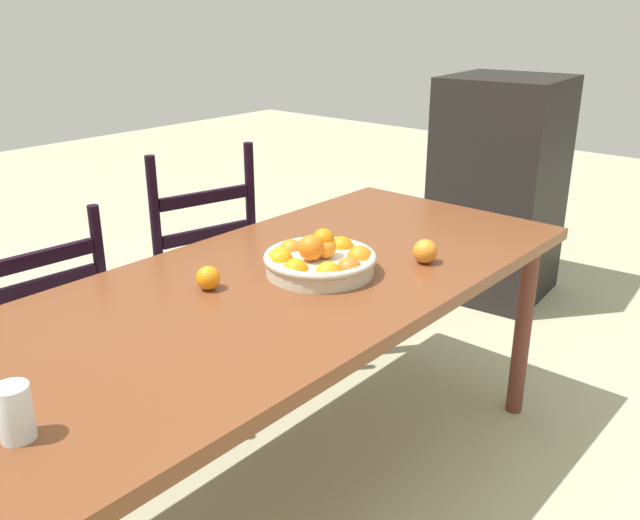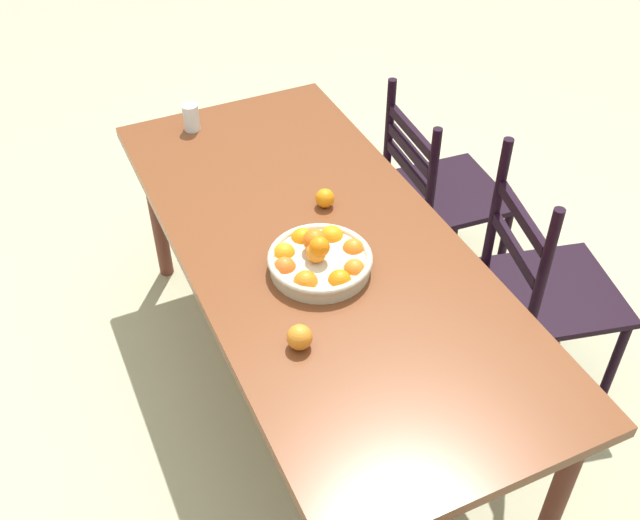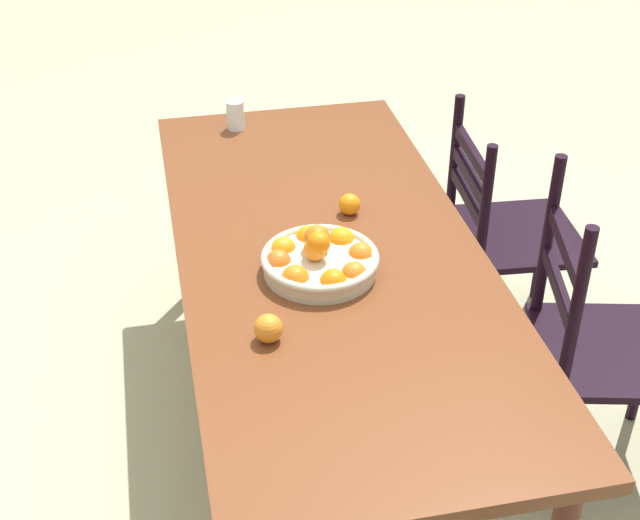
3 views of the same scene
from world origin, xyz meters
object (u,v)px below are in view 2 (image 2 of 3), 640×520
at_px(dining_table, 320,261).
at_px(chair_near_window, 544,291).
at_px(chair_by_cabinet, 437,193).
at_px(orange_loose_1, 325,198).
at_px(fruit_bowl, 319,260).
at_px(drinking_glass, 191,117).
at_px(orange_loose_0, 300,337).

relative_size(dining_table, chair_near_window, 2.00).
distance_m(chair_by_cabinet, orange_loose_1, 0.75).
height_order(fruit_bowl, drinking_glass, fruit_bowl).
bearing_deg(dining_table, fruit_bowl, -25.49).
bearing_deg(orange_loose_0, drinking_glass, 176.47).
xyz_separation_m(chair_near_window, orange_loose_1, (-0.46, -0.66, 0.31)).
height_order(orange_loose_0, drinking_glass, drinking_glass).
height_order(chair_by_cabinet, fruit_bowl, chair_by_cabinet).
bearing_deg(orange_loose_0, orange_loose_1, 148.71).
xyz_separation_m(chair_by_cabinet, orange_loose_1, (0.23, -0.63, 0.33)).
xyz_separation_m(orange_loose_0, drinking_glass, (-1.24, 0.08, 0.02)).
height_order(fruit_bowl, orange_loose_0, fruit_bowl).
xyz_separation_m(chair_by_cabinet, orange_loose_0, (0.80, -0.97, 0.33)).
height_order(orange_loose_1, drinking_glass, drinking_glass).
xyz_separation_m(orange_loose_0, orange_loose_1, (-0.56, 0.34, -0.00)).
distance_m(dining_table, drinking_glass, 0.88).
height_order(dining_table, chair_near_window, chair_near_window).
relative_size(dining_table, orange_loose_1, 29.90).
distance_m(orange_loose_1, drinking_glass, 0.73).
bearing_deg(chair_near_window, orange_loose_0, 109.31).
xyz_separation_m(dining_table, chair_near_window, (0.27, 0.76, -0.21)).
bearing_deg(orange_loose_1, fruit_bowl, -28.08).
distance_m(chair_near_window, orange_loose_0, 1.05).
height_order(dining_table, orange_loose_1, orange_loose_1).
bearing_deg(chair_by_cabinet, fruit_bowl, 127.93).
bearing_deg(chair_by_cabinet, orange_loose_0, 133.52).
bearing_deg(orange_loose_0, fruit_bowl, 145.48).
bearing_deg(drinking_glass, chair_near_window, 39.18).
bearing_deg(fruit_bowl, drinking_glass, -173.52).
height_order(chair_near_window, drinking_glass, chair_near_window).
bearing_deg(orange_loose_0, dining_table, 147.88).
bearing_deg(dining_table, drinking_glass, -169.37).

